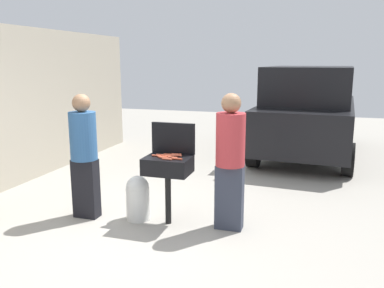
% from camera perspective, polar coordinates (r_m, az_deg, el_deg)
% --- Properties ---
extents(ground_plane, '(24.00, 24.00, 0.00)m').
position_cam_1_polar(ground_plane, '(5.40, -6.74, -11.69)').
color(ground_plane, '#9E998E').
extents(house_wall_side, '(0.24, 8.00, 2.73)m').
position_cam_1_polar(house_wall_side, '(7.50, -25.02, 4.73)').
color(house_wall_side, '#B2A893').
rests_on(house_wall_side, ground).
extents(bbq_grill, '(0.60, 0.44, 0.91)m').
position_cam_1_polar(bbq_grill, '(5.25, -3.47, -3.40)').
color(bbq_grill, black).
rests_on(bbq_grill, ground).
extents(grill_lid_open, '(0.60, 0.05, 0.42)m').
position_cam_1_polar(grill_lid_open, '(5.37, -2.69, 0.81)').
color(grill_lid_open, black).
rests_on(grill_lid_open, bbq_grill).
extents(hot_dog_0, '(0.13, 0.04, 0.03)m').
position_cam_1_polar(hot_dog_0, '(5.31, -2.21, -1.49)').
color(hot_dog_0, '#B74C33').
rests_on(hot_dog_0, bbq_grill).
extents(hot_dog_1, '(0.13, 0.03, 0.03)m').
position_cam_1_polar(hot_dog_1, '(5.30, -3.37, -1.51)').
color(hot_dog_1, '#AD4228').
rests_on(hot_dog_1, bbq_grill).
extents(hot_dog_2, '(0.13, 0.03, 0.03)m').
position_cam_1_polar(hot_dog_2, '(5.07, -3.60, -2.14)').
color(hot_dog_2, '#C6593D').
rests_on(hot_dog_2, bbq_grill).
extents(hot_dog_3, '(0.13, 0.04, 0.03)m').
position_cam_1_polar(hot_dog_3, '(5.14, -4.10, -1.95)').
color(hot_dog_3, '#B74C33').
rests_on(hot_dog_3, bbq_grill).
extents(hot_dog_4, '(0.13, 0.03, 0.03)m').
position_cam_1_polar(hot_dog_4, '(5.19, -4.27, -1.83)').
color(hot_dog_4, '#AD4228').
rests_on(hot_dog_4, bbq_grill).
extents(hot_dog_5, '(0.13, 0.04, 0.03)m').
position_cam_1_polar(hot_dog_5, '(5.25, -3.06, -1.66)').
color(hot_dog_5, '#C6593D').
rests_on(hot_dog_5, bbq_grill).
extents(hot_dog_6, '(0.13, 0.03, 0.03)m').
position_cam_1_polar(hot_dog_6, '(5.25, -5.06, -1.67)').
color(hot_dog_6, '#B74C33').
rests_on(hot_dog_6, bbq_grill).
extents(hot_dog_7, '(0.13, 0.03, 0.03)m').
position_cam_1_polar(hot_dog_7, '(5.25, -2.15, -1.64)').
color(hot_dog_7, '#C6593D').
rests_on(hot_dog_7, bbq_grill).
extents(hot_dog_8, '(0.13, 0.04, 0.03)m').
position_cam_1_polar(hot_dog_8, '(5.29, -4.43, -1.57)').
color(hot_dog_8, '#B74C33').
rests_on(hot_dog_8, bbq_grill).
extents(hot_dog_9, '(0.13, 0.04, 0.03)m').
position_cam_1_polar(hot_dog_9, '(5.13, -2.77, -1.96)').
color(hot_dog_9, '#C6593D').
rests_on(hot_dog_9, bbq_grill).
extents(hot_dog_10, '(0.13, 0.03, 0.03)m').
position_cam_1_polar(hot_dog_10, '(5.22, -3.69, -1.73)').
color(hot_dog_10, '#AD4228').
rests_on(hot_dog_10, bbq_grill).
extents(hot_dog_11, '(0.13, 0.03, 0.03)m').
position_cam_1_polar(hot_dog_11, '(5.07, -2.13, -2.13)').
color(hot_dog_11, '#AD4228').
rests_on(hot_dog_11, bbq_grill).
extents(propane_tank, '(0.32, 0.32, 0.62)m').
position_cam_1_polar(propane_tank, '(5.56, -7.74, -7.48)').
color(propane_tank, silver).
rests_on(propane_tank, ground).
extents(person_left, '(0.36, 0.36, 1.72)m').
position_cam_1_polar(person_left, '(5.63, -15.14, -1.08)').
color(person_left, black).
rests_on(person_left, ground).
extents(person_right, '(0.37, 0.37, 1.76)m').
position_cam_1_polar(person_right, '(5.06, 5.46, -1.87)').
color(person_right, '#333847').
rests_on(person_right, ground).
extents(parked_minivan, '(2.28, 4.52, 2.02)m').
position_cam_1_polar(parked_minivan, '(9.48, 16.24, 4.53)').
color(parked_minivan, black).
rests_on(parked_minivan, ground).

